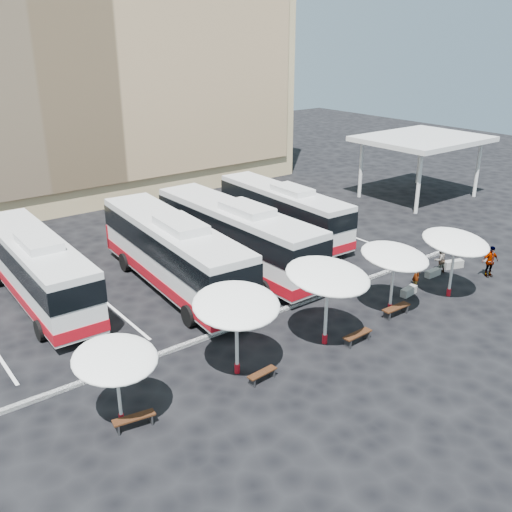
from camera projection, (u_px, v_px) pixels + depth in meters
ground at (277, 319)px, 28.47m from camera, size 120.00×120.00×0.00m
sandstone_building at (34, 41)px, 47.29m from camera, size 42.00×18.25×29.60m
service_canopy at (422, 140)px, 47.67m from camera, size 10.00×8.00×5.20m
curb_divider at (270, 314)px, 28.81m from camera, size 34.00×0.25×0.15m
bay_lines at (192, 269)px, 34.36m from camera, size 24.15×12.00×0.01m
bus_0 at (37, 267)px, 29.56m from camera, size 3.07×12.35×3.90m
bus_1 at (173, 252)px, 31.14m from camera, size 3.80×13.54×4.25m
bus_2 at (236, 234)px, 33.86m from camera, size 3.26×13.30×4.21m
bus_3 at (283, 210)px, 39.28m from camera, size 3.00×11.89×3.75m
sunshade_0 at (115, 359)px, 19.97m from camera, size 3.18×3.22×3.16m
sunshade_1 at (236, 305)px, 22.83m from camera, size 4.51×4.54×3.73m
sunshade_2 at (328, 276)px, 25.02m from camera, size 4.77×4.80×3.96m
sunshade_3 at (395, 256)px, 28.18m from camera, size 4.15×4.18×3.54m
sunshade_4 at (456, 242)px, 29.83m from camera, size 3.83×3.87×3.65m
wood_bench_0 at (134, 419)px, 20.53m from camera, size 1.58×0.67×0.47m
wood_bench_1 at (262, 374)px, 23.31m from camera, size 1.40×0.48×0.42m
wood_bench_2 at (357, 336)px, 26.15m from camera, size 1.59×0.47×0.49m
wood_bench_3 at (396, 309)px, 28.63m from camera, size 1.67×0.48×0.51m
conc_bench_0 at (409, 291)px, 30.99m from camera, size 1.19×0.54×0.43m
conc_bench_1 at (433, 273)px, 33.36m from camera, size 1.08×0.37×0.40m
conc_bench_2 at (453, 264)px, 34.53m from camera, size 1.31×0.80×0.47m
conc_bench_3 at (489, 255)px, 35.89m from camera, size 1.28×0.83×0.46m
passenger_0 at (417, 274)px, 31.61m from camera, size 0.69×0.72×1.66m
passenger_1 at (440, 260)px, 33.64m from camera, size 0.88×0.74×1.61m
passenger_2 at (490, 261)px, 33.06m from camera, size 1.19×0.82×1.87m
passenger_3 at (457, 243)px, 36.10m from camera, size 1.33×1.09×1.79m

